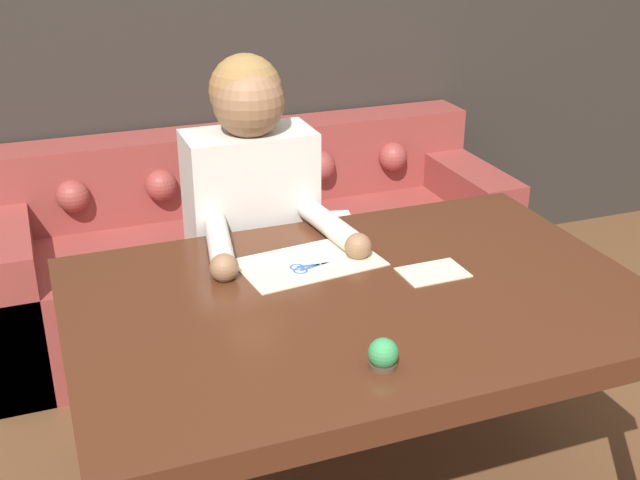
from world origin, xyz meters
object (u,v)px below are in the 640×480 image
couch (253,252)px  pin_cushion (383,355)px  dining_table (360,315)px  scissors (311,267)px  person (253,236)px

couch → pin_cushion: bearing=-95.4°
dining_table → scissors: size_ratio=7.79×
dining_table → scissors: 0.22m
dining_table → couch: bearing=87.3°
couch → person: person is taller
dining_table → pin_cushion: (-0.09, -0.34, 0.10)m
person → pin_cushion: bearing=-88.8°
person → scissors: bearing=-84.3°
scissors → pin_cushion: (-0.02, -0.53, 0.03)m
person → scissors: size_ratio=6.43×
scissors → pin_cushion: bearing=-92.5°
pin_cushion → person: bearing=91.2°
couch → pin_cushion: 1.70m
dining_table → person: (-0.11, 0.64, -0.02)m
person → pin_cushion: size_ratio=17.74×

